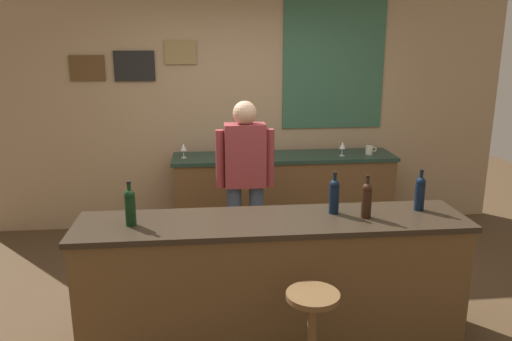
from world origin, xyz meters
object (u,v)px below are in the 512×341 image
(bar_stool, at_px, (312,326))
(wine_bottle_a, at_px, (130,206))
(wine_bottle_b, at_px, (334,195))
(bartender, at_px, (245,177))
(wine_glass_a, at_px, (183,148))
(coffee_mug, at_px, (369,150))
(wine_bottle_d, at_px, (420,192))
(wine_glass_b, at_px, (342,146))
(wine_bottle_c, at_px, (367,199))

(bar_stool, xyz_separation_m, wine_bottle_a, (-1.12, 0.61, 0.60))
(wine_bottle_b, bearing_deg, bartender, 120.07)
(bartender, bearing_deg, wine_glass_a, 120.30)
(bar_stool, bearing_deg, wine_bottle_a, 151.46)
(coffee_mug, bearing_deg, wine_bottle_b, -115.11)
(wine_bottle_d, height_order, coffee_mug, wine_bottle_d)
(wine_bottle_b, xyz_separation_m, wine_bottle_d, (0.64, 0.00, 0.00))
(wine_bottle_a, bearing_deg, bar_stool, -28.54)
(wine_bottle_a, xyz_separation_m, wine_glass_b, (1.99, 1.98, -0.05))
(wine_bottle_a, relative_size, wine_bottle_d, 1.00)
(wine_glass_b, bearing_deg, wine_bottle_b, -107.12)
(bartender, distance_m, coffee_mug, 1.74)
(wine_bottle_b, bearing_deg, wine_glass_b, 72.88)
(bar_stool, distance_m, wine_bottle_a, 1.40)
(wine_bottle_d, xyz_separation_m, wine_glass_a, (-1.78, 1.96, -0.05))
(wine_bottle_a, height_order, wine_bottle_b, same)
(bar_stool, bearing_deg, wine_glass_b, 71.32)
(coffee_mug, bearing_deg, bar_stool, -114.47)
(bar_stool, xyz_separation_m, wine_bottle_c, (0.50, 0.60, 0.60))
(wine_bottle_c, xyz_separation_m, wine_bottle_d, (0.44, 0.11, 0.00))
(wine_bottle_c, xyz_separation_m, coffee_mug, (0.70, 2.03, -0.11))
(wine_bottle_c, relative_size, wine_glass_b, 1.97)
(wine_bottle_a, xyz_separation_m, wine_glass_a, (0.27, 2.06, -0.05))
(wine_bottle_b, distance_m, wine_bottle_c, 0.23)
(bar_stool, height_order, coffee_mug, coffee_mug)
(wine_glass_a, bearing_deg, wine_bottle_d, -47.73)
(bartender, distance_m, wine_bottle_b, 1.12)
(bartender, distance_m, wine_glass_b, 1.46)
(bar_stool, bearing_deg, wine_glass_a, 107.59)
(bartender, xyz_separation_m, wine_bottle_b, (0.56, -0.96, 0.12))
(wine_bottle_c, bearing_deg, wine_bottle_b, 151.25)
(wine_bottle_b, distance_m, wine_glass_b, 1.97)
(bartender, distance_m, wine_glass_a, 1.15)
(wine_glass_b, relative_size, coffee_mug, 1.24)
(wine_bottle_b, distance_m, wine_glass_a, 2.27)
(bar_stool, height_order, wine_glass_a, wine_glass_a)
(bartender, xyz_separation_m, wine_bottle_d, (1.20, -0.96, 0.12))
(wine_bottle_d, bearing_deg, wine_glass_b, 91.74)
(bartender, distance_m, wine_bottle_d, 1.54)
(wine_bottle_d, relative_size, coffee_mug, 2.45)
(wine_bottle_d, height_order, wine_glass_a, wine_bottle_d)
(wine_bottle_a, height_order, wine_bottle_c, same)
(wine_bottle_c, relative_size, coffee_mug, 2.45)
(bartender, xyz_separation_m, bar_stool, (0.26, -1.67, -0.48))
(wine_bottle_a, height_order, coffee_mug, wine_bottle_a)
(bartender, bearing_deg, wine_bottle_d, -38.77)
(bartender, bearing_deg, coffee_mug, 33.26)
(wine_bottle_c, distance_m, wine_glass_a, 2.47)
(bartender, xyz_separation_m, wine_glass_b, (1.14, 0.92, 0.07))
(coffee_mug, bearing_deg, wine_glass_b, -173.32)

